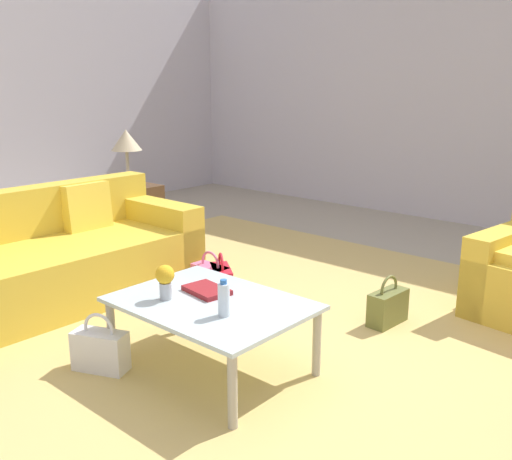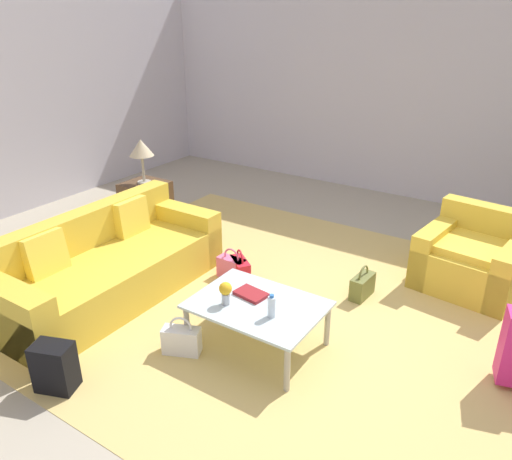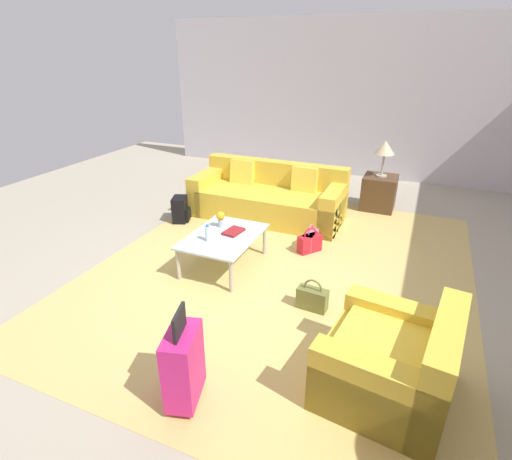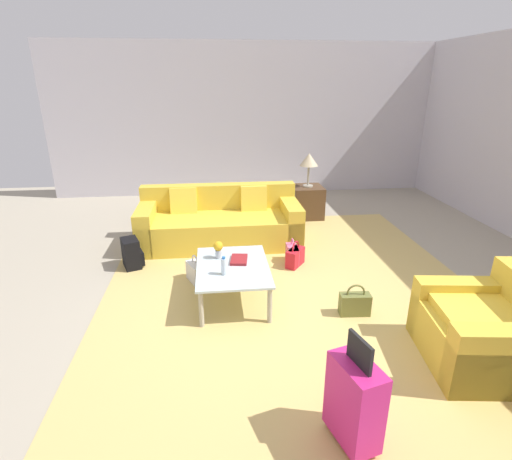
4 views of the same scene
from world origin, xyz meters
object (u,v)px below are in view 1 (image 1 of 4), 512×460
(flower_vase, at_px, (165,279))
(handbag_olive, at_px, (388,307))
(coffee_table, at_px, (211,309))
(water_bottle, at_px, (224,299))
(coffee_table_book, at_px, (207,290))
(handbag_red, at_px, (221,281))
(table_lamp, at_px, (126,142))
(couch, at_px, (38,264))
(side_table, at_px, (130,212))
(handbag_white, at_px, (100,350))
(handbag_pink, at_px, (211,279))

(flower_vase, bearing_deg, handbag_olive, 64.91)
(coffee_table, bearing_deg, water_bottle, -26.57)
(coffee_table_book, bearing_deg, handbag_olive, 72.54)
(handbag_red, bearing_deg, table_lamp, 162.75)
(couch, height_order, side_table, couch)
(water_bottle, xyz_separation_m, flower_vase, (-0.42, -0.05, 0.03))
(water_bottle, distance_m, coffee_table_book, 0.38)
(handbag_white, relative_size, handbag_olive, 1.00)
(handbag_olive, bearing_deg, handbag_pink, -162.89)
(coffee_table_book, bearing_deg, water_bottle, -21.42)
(flower_vase, height_order, handbag_pink, flower_vase)
(flower_vase, xyz_separation_m, side_table, (-2.58, 1.65, -0.27))
(coffee_table_book, bearing_deg, flower_vase, -105.56)
(water_bottle, height_order, handbag_red, water_bottle)
(couch, xyz_separation_m, table_lamp, (-1.00, 1.60, 0.74))
(coffee_table_book, bearing_deg, couch, -165.93)
(water_bottle, bearing_deg, handbag_pink, 138.87)
(handbag_olive, bearing_deg, side_table, 175.94)
(handbag_red, xyz_separation_m, handbag_pink, (-0.10, -0.02, 0.00))
(water_bottle, relative_size, coffee_table_book, 0.75)
(flower_vase, xyz_separation_m, table_lamp, (-2.58, 1.65, 0.48))
(table_lamp, xyz_separation_m, handbag_red, (2.00, -0.62, -0.91))
(flower_vase, height_order, side_table, flower_vase)
(coffee_table, xyz_separation_m, handbag_olive, (0.44, 1.27, -0.25))
(couch, relative_size, coffee_table_book, 8.74)
(couch, height_order, handbag_white, couch)
(handbag_red, bearing_deg, side_table, 162.75)
(water_bottle, relative_size, table_lamp, 0.34)
(handbag_red, relative_size, handbag_pink, 1.00)
(coffee_table, bearing_deg, handbag_red, 132.29)
(water_bottle, xyz_separation_m, handbag_white, (-0.69, -0.34, -0.39))
(water_bottle, bearing_deg, couch, 180.00)
(table_lamp, height_order, handbag_pink, table_lamp)
(couch, relative_size, coffee_table, 2.19)
(handbag_pink, bearing_deg, table_lamp, 161.34)
(couch, bearing_deg, handbag_olive, 31.42)
(coffee_table_book, height_order, handbag_pink, coffee_table_book)
(side_table, bearing_deg, handbag_white, -39.92)
(handbag_pink, bearing_deg, couch, -133.28)
(handbag_red, bearing_deg, couch, -135.53)
(water_bottle, xyz_separation_m, table_lamp, (-3.00, 1.60, 0.51))
(water_bottle, xyz_separation_m, handbag_red, (-1.00, 0.98, -0.39))
(water_bottle, bearing_deg, table_lamp, 151.93)
(handbag_white, distance_m, handbag_pink, 1.36)
(flower_vase, distance_m, handbag_red, 1.25)
(side_table, relative_size, handbag_pink, 1.60)
(couch, distance_m, handbag_red, 1.41)
(water_bottle, distance_m, table_lamp, 3.44)
(flower_vase, bearing_deg, coffee_table_book, 66.50)
(coffee_table, height_order, water_bottle, water_bottle)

